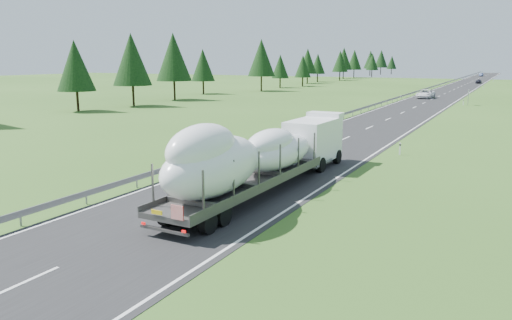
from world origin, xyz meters
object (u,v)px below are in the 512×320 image
at_px(highway_sign, 469,94).
at_px(distant_car_dark, 479,81).
at_px(distant_van, 426,94).
at_px(distant_car_blue, 481,75).
at_px(boat_truck, 259,154).

xyz_separation_m(highway_sign, distant_car_dark, (-4.14, 83.11, -1.14)).
height_order(highway_sign, distant_car_dark, highway_sign).
xyz_separation_m(highway_sign, distant_van, (-8.85, 12.49, -0.96)).
height_order(highway_sign, distant_car_blue, highway_sign).
bearing_deg(highway_sign, boat_truck, -94.61).
distance_m(boat_truck, distant_car_blue, 220.59).
relative_size(boat_truck, distant_car_dark, 5.09).
distance_m(highway_sign, distant_car_dark, 83.23).
bearing_deg(distant_car_blue, highway_sign, -84.68).
height_order(boat_truck, distant_car_dark, boat_truck).
xyz_separation_m(distant_van, distant_car_blue, (0.72, 142.26, -0.13)).
bearing_deg(boat_truck, highway_sign, 85.39).
bearing_deg(distant_car_dark, highway_sign, -85.19).
relative_size(highway_sign, distant_car_blue, 0.59).
relative_size(boat_truck, distant_car_blue, 4.56).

